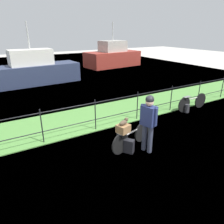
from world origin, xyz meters
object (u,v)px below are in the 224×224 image
(bicycle_main, at_px, (131,137))
(backpack_on_paving, at_px, (129,146))
(moored_boat_near, at_px, (113,57))
(cyclist_person, at_px, (148,119))
(mooring_bollard, at_px, (187,108))
(bicycle_parked, at_px, (192,102))
(wooden_crate, at_px, (123,129))
(moored_boat_mid, at_px, (33,71))
(terrier_dog, at_px, (124,122))

(bicycle_main, distance_m, backpack_on_paving, 0.32)
(backpack_on_paving, distance_m, moored_boat_near, 15.18)
(cyclist_person, distance_m, mooring_bollard, 3.82)
(bicycle_parked, bearing_deg, wooden_crate, -164.00)
(wooden_crate, xyz_separation_m, bicycle_parked, (4.47, 1.28, -0.39))
(backpack_on_paving, bearing_deg, mooring_bollard, 73.29)
(wooden_crate, height_order, backpack_on_paving, wooden_crate)
(bicycle_parked, height_order, moored_boat_mid, moored_boat_mid)
(terrier_dog, relative_size, cyclist_person, 0.19)
(moored_boat_mid, bearing_deg, cyclist_person, -84.04)
(mooring_bollard, relative_size, bicycle_parked, 0.20)
(wooden_crate, height_order, mooring_bollard, wooden_crate)
(wooden_crate, bearing_deg, bicycle_main, 14.95)
(cyclist_person, distance_m, backpack_on_paving, 0.96)
(bicycle_main, relative_size, wooden_crate, 4.89)
(wooden_crate, relative_size, mooring_bollard, 0.92)
(bicycle_main, xyz_separation_m, mooring_bollard, (3.71, 1.09, -0.16))
(cyclist_person, height_order, bicycle_parked, cyclist_person)
(moored_boat_mid, bearing_deg, backpack_on_paving, -86.74)
(mooring_bollard, bearing_deg, bicycle_main, -163.63)
(backpack_on_paving, bearing_deg, bicycle_parked, 72.85)
(bicycle_parked, bearing_deg, bicycle_main, -163.91)
(cyclist_person, relative_size, moored_boat_mid, 0.29)
(wooden_crate, height_order, terrier_dog, terrier_dog)
(bicycle_main, relative_size, moored_boat_mid, 0.27)
(terrier_dog, height_order, cyclist_person, cyclist_person)
(terrier_dog, height_order, moored_boat_near, moored_boat_near)
(bicycle_main, bearing_deg, backpack_on_paving, -136.45)
(moored_boat_near, bearing_deg, moored_boat_mid, -157.01)
(terrier_dog, bearing_deg, moored_boat_mid, 92.63)
(terrier_dog, xyz_separation_m, mooring_bollard, (4.03, 1.17, -0.76))
(terrier_dog, bearing_deg, mooring_bollard, 16.26)
(bicycle_main, height_order, mooring_bollard, bicycle_main)
(bicycle_main, bearing_deg, mooring_bollard, 16.37)
(terrier_dog, bearing_deg, bicycle_parked, 16.00)
(backpack_on_paving, bearing_deg, wooden_crate, -162.20)
(backpack_on_paving, bearing_deg, moored_boat_mid, 148.36)
(bicycle_main, height_order, terrier_dog, terrier_dog)
(wooden_crate, height_order, bicycle_parked, wooden_crate)
(bicycle_main, xyz_separation_m, bicycle_parked, (4.12, 1.19, 0.02))
(backpack_on_paving, distance_m, moored_boat_mid, 9.87)
(mooring_bollard, bearing_deg, wooden_crate, -163.75)
(bicycle_main, distance_m, mooring_bollard, 3.86)
(wooden_crate, bearing_deg, mooring_bollard, 16.25)
(bicycle_main, relative_size, backpack_on_paving, 3.96)
(terrier_dog, bearing_deg, backpack_on_paving, -44.38)
(bicycle_parked, xyz_separation_m, moored_boat_mid, (-4.89, 8.45, 0.46))
(moored_boat_mid, bearing_deg, wooden_crate, -87.51)
(cyclist_person, relative_size, moored_boat_near, 0.31)
(bicycle_main, xyz_separation_m, moored_boat_mid, (-0.77, 9.64, 0.48))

